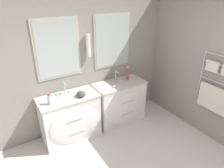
{
  "coord_description": "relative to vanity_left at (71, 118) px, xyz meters",
  "views": [
    {
      "loc": [
        -1.39,
        -0.91,
        2.5
      ],
      "look_at": [
        0.18,
        1.61,
        1.1
      ],
      "focal_mm": 32.0,
      "sensor_mm": 36.0,
      "label": 1
    }
  ],
  "objects": [
    {
      "name": "wall_back",
      "position": [
        0.45,
        0.33,
        0.88
      ],
      "size": [
        5.07,
        0.16,
        2.6
      ],
      "color": "gray",
      "rests_on": "ground_plane"
    },
    {
      "name": "wall_right",
      "position": [
        2.21,
        -0.96,
        0.86
      ],
      "size": [
        0.13,
        4.44,
        2.6
      ],
      "color": "gray",
      "rests_on": "ground_plane"
    },
    {
      "name": "vanity_left",
      "position": [
        0.0,
        0.0,
        0.0
      ],
      "size": [
        1.03,
        0.58,
        0.85
      ],
      "color": "white",
      "rests_on": "ground_plane"
    },
    {
      "name": "vanity_right",
      "position": [
        1.06,
        0.0,
        0.0
      ],
      "size": [
        1.03,
        0.58,
        0.85
      ],
      "color": "white",
      "rests_on": "ground_plane"
    },
    {
      "name": "faucet_left",
      "position": [
        0.0,
        0.16,
        0.52
      ],
      "size": [
        0.17,
        0.13,
        0.21
      ],
      "color": "silver",
      "rests_on": "vanity_left"
    },
    {
      "name": "faucet_right",
      "position": [
        1.06,
        0.16,
        0.52
      ],
      "size": [
        0.17,
        0.13,
        0.21
      ],
      "color": "silver",
      "rests_on": "vanity_right"
    },
    {
      "name": "toiletry_bottle",
      "position": [
        -0.33,
        -0.05,
        0.5
      ],
      "size": [
        0.07,
        0.07,
        0.18
      ],
      "color": "silver",
      "rests_on": "vanity_left"
    },
    {
      "name": "amenity_bowl",
      "position": [
        0.2,
        -0.08,
        0.47
      ],
      "size": [
        0.16,
        0.16,
        0.1
      ],
      "color": "#4C4742",
      "rests_on": "vanity_left"
    },
    {
      "name": "flower_vase",
      "position": [
        1.29,
        0.08,
        0.53
      ],
      "size": [
        0.05,
        0.05,
        0.28
      ],
      "color": "#CC4C51",
      "rests_on": "vanity_right"
    },
    {
      "name": "soap_dish",
      "position": [
        0.9,
        -0.07,
        0.44
      ],
      "size": [
        0.1,
        0.07,
        0.04
      ],
      "color": "white",
      "rests_on": "vanity_right"
    }
  ]
}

